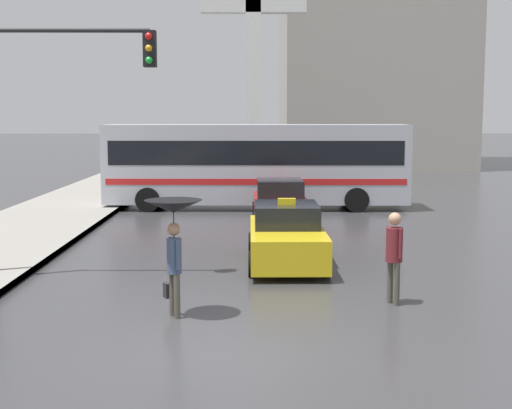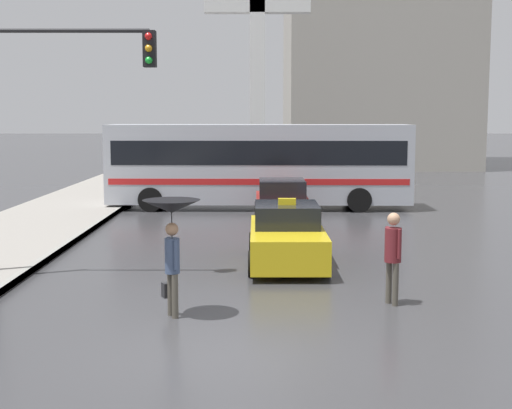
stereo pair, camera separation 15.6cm
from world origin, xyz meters
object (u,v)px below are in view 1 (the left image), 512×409
object	(u,v)px
city_bus	(256,162)
pedestrian_with_umbrella	(174,222)
traffic_light	(54,98)
sedan_red	(280,204)
monument_cross	(253,43)
taxi	(286,237)
pedestrian_man	(394,249)

from	to	relation	value
city_bus	pedestrian_with_umbrella	bearing A→B (deg)	175.09
city_bus	traffic_light	xyz separation A→B (m)	(-4.65, -12.58, 2.23)
sedan_red	monument_cross	size ratio (longest dim) A/B	0.32
sedan_red	monument_cross	distance (m)	19.98
pedestrian_with_umbrella	taxi	bearing A→B (deg)	-53.94
taxi	pedestrian_man	size ratio (longest dim) A/B	2.36
traffic_light	city_bus	bearing A→B (deg)	69.71
taxi	sedan_red	bearing A→B (deg)	-91.13
sedan_red	pedestrian_man	world-z (taller)	pedestrian_man
taxi	pedestrian_with_umbrella	size ratio (longest dim) A/B	1.98
sedan_red	city_bus	xyz separation A→B (m)	(-0.80, 4.09, 1.20)
sedan_red	traffic_light	xyz separation A→B (m)	(-5.45, -8.50, 3.42)
city_bus	taxi	bearing A→B (deg)	-175.58
taxi	sedan_red	xyz separation A→B (m)	(0.14, 7.05, -0.01)
city_bus	pedestrian_with_umbrella	size ratio (longest dim) A/B	5.54
sedan_red	pedestrian_man	xyz separation A→B (m)	(1.78, -10.93, 0.42)
city_bus	pedestrian_man	world-z (taller)	city_bus
sedan_red	pedestrian_with_umbrella	distance (m)	12.10
sedan_red	pedestrian_with_umbrella	size ratio (longest dim) A/B	2.11
taxi	pedestrian_man	bearing A→B (deg)	116.30
traffic_light	taxi	bearing A→B (deg)	15.29
pedestrian_with_umbrella	traffic_light	xyz separation A→B (m)	(-2.99, 3.30, 2.32)
sedan_red	city_bus	size ratio (longest dim) A/B	0.38
taxi	city_bus	size ratio (longest dim) A/B	0.36
sedan_red	pedestrian_with_umbrella	world-z (taller)	pedestrian_with_umbrella
taxi	pedestrian_with_umbrella	bearing A→B (deg)	64.02
pedestrian_with_umbrella	traffic_light	distance (m)	5.02
sedan_red	monument_cross	xyz separation A→B (m)	(-0.83, 18.55, 7.39)
taxi	monument_cross	xyz separation A→B (m)	(-0.69, 25.59, 7.38)
taxi	pedestrian_man	xyz separation A→B (m)	(1.92, -3.88, 0.41)
taxi	sedan_red	distance (m)	7.05
taxi	monument_cross	bearing A→B (deg)	-88.45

